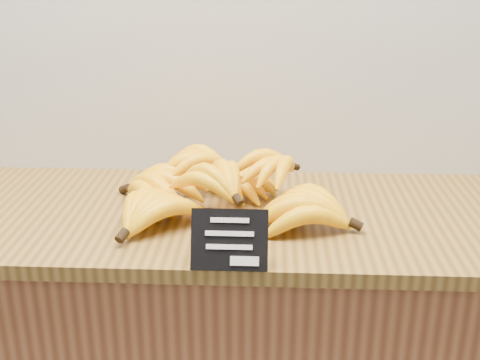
% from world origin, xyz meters
% --- Properties ---
extents(counter_top, '(1.57, 0.54, 0.03)m').
position_xyz_m(counter_top, '(0.15, 2.75, 0.92)').
color(counter_top, olive).
rests_on(counter_top, counter).
extents(chalkboard_sign, '(0.14, 0.05, 0.10)m').
position_xyz_m(chalkboard_sign, '(0.14, 2.50, 0.98)').
color(chalkboard_sign, black).
rests_on(chalkboard_sign, counter_top).
extents(banana_pile, '(0.56, 0.42, 0.12)m').
position_xyz_m(banana_pile, '(0.10, 2.74, 0.98)').
color(banana_pile, '#FFBC0A').
rests_on(banana_pile, counter_top).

